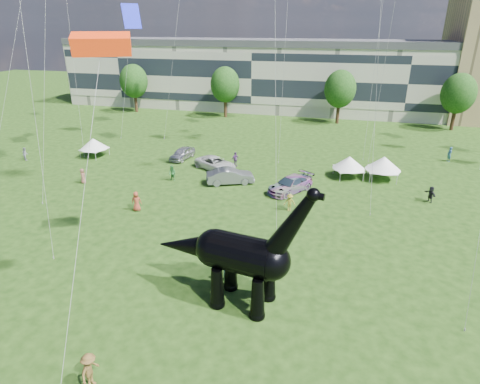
# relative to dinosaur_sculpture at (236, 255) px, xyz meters

# --- Properties ---
(ground) EXTENTS (220.00, 220.00, 0.00)m
(ground) POSITION_rel_dinosaur_sculpture_xyz_m (-3.82, -2.66, -3.24)
(ground) COLOR #16330C
(ground) RESTS_ON ground
(terrace_row) EXTENTS (78.00, 11.00, 12.00)m
(terrace_row) POSITION_rel_dinosaur_sculpture_xyz_m (-11.82, 59.34, 2.76)
(terrace_row) COLOR beige
(terrace_row) RESTS_ON ground
(tree_far_left) EXTENTS (5.20, 5.20, 9.44)m
(tree_far_left) POSITION_rel_dinosaur_sculpture_xyz_m (-33.82, 50.34, 3.05)
(tree_far_left) COLOR #382314
(tree_far_left) RESTS_ON ground
(tree_mid_left) EXTENTS (5.20, 5.20, 9.44)m
(tree_mid_left) POSITION_rel_dinosaur_sculpture_xyz_m (-15.82, 50.34, 3.05)
(tree_mid_left) COLOR #382314
(tree_mid_left) RESTS_ON ground
(tree_mid_right) EXTENTS (5.20, 5.20, 9.44)m
(tree_mid_right) POSITION_rel_dinosaur_sculpture_xyz_m (4.18, 50.34, 3.05)
(tree_mid_right) COLOR #382314
(tree_mid_right) RESTS_ON ground
(tree_far_right) EXTENTS (5.20, 5.20, 9.44)m
(tree_far_right) POSITION_rel_dinosaur_sculpture_xyz_m (22.18, 50.34, 3.05)
(tree_far_right) COLOR #382314
(tree_far_right) RESTS_ON ground
(dinosaur_sculpture) EXTENTS (10.56, 3.51, 8.59)m
(dinosaur_sculpture) POSITION_rel_dinosaur_sculpture_xyz_m (0.00, 0.00, 0.00)
(dinosaur_sculpture) COLOR black
(dinosaur_sculpture) RESTS_ON ground
(car_silver) EXTENTS (2.38, 4.54, 1.47)m
(car_silver) POSITION_rel_dinosaur_sculpture_xyz_m (-14.00, 25.29, -2.51)
(car_silver) COLOR #BDBCC1
(car_silver) RESTS_ON ground
(car_grey) EXTENTS (5.36, 3.64, 1.67)m
(car_grey) POSITION_rel_dinosaur_sculpture_xyz_m (-5.82, 18.79, -2.41)
(car_grey) COLOR slate
(car_grey) RESTS_ON ground
(car_white) EXTENTS (5.85, 4.76, 1.48)m
(car_white) POSITION_rel_dinosaur_sculpture_xyz_m (-8.72, 22.63, -2.50)
(car_white) COLOR silver
(car_white) RESTS_ON ground
(car_dark) EXTENTS (4.83, 5.79, 1.58)m
(car_dark) POSITION_rel_dinosaur_sculpture_xyz_m (0.73, 18.18, -2.45)
(car_dark) COLOR #595960
(car_dark) RESTS_ON ground
(gazebo_near) EXTENTS (4.43, 4.43, 2.44)m
(gazebo_near) POSITION_rel_dinosaur_sculpture_xyz_m (6.37, 23.96, -1.53)
(gazebo_near) COLOR white
(gazebo_near) RESTS_ON ground
(gazebo_far) EXTENTS (3.89, 3.89, 2.61)m
(gazebo_far) POSITION_rel_dinosaur_sculpture_xyz_m (10.00, 24.29, -1.41)
(gazebo_far) COLOR white
(gazebo_far) RESTS_ON ground
(gazebo_left) EXTENTS (3.92, 3.92, 2.39)m
(gazebo_left) POSITION_rel_dinosaur_sculpture_xyz_m (-25.37, 23.47, -1.57)
(gazebo_left) COLOR white
(gazebo_left) RESTS_ON ground
(visitors) EXTENTS (52.17, 41.87, 1.90)m
(visitors) POSITION_rel_dinosaur_sculpture_xyz_m (-5.69, 12.83, -2.37)
(visitors) COLOR brown
(visitors) RESTS_ON ground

